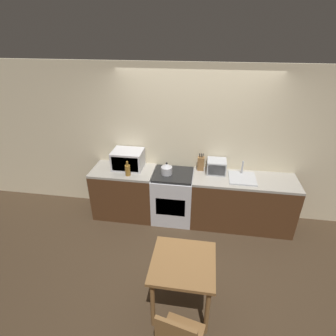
# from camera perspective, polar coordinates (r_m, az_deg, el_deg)

# --- Properties ---
(ground_plane) EXTENTS (16.00, 16.00, 0.00)m
(ground_plane) POSITION_cam_1_polar(r_m,az_deg,el_deg) (4.17, 3.61, -18.43)
(ground_plane) COLOR #3D2D1E
(wall_back) EXTENTS (10.00, 0.06, 2.60)m
(wall_back) POSITION_cam_1_polar(r_m,az_deg,el_deg) (4.45, 5.64, 5.14)
(wall_back) COLOR beige
(wall_back) RESTS_ON ground_plane
(counter_left_run) EXTENTS (1.06, 0.62, 0.90)m
(counter_left_run) POSITION_cam_1_polar(r_m,az_deg,el_deg) (4.75, -9.38, -5.15)
(counter_left_run) COLOR #4C2D19
(counter_left_run) RESTS_ON ground_plane
(counter_right_run) EXTENTS (1.66, 0.62, 0.90)m
(counter_right_run) POSITION_cam_1_polar(r_m,az_deg,el_deg) (4.60, 15.74, -7.13)
(counter_right_run) COLOR #4C2D19
(counter_right_run) RESTS_ON ground_plane
(stove_range) EXTENTS (0.67, 0.62, 0.90)m
(stove_range) POSITION_cam_1_polar(r_m,az_deg,el_deg) (4.58, 1.06, -6.15)
(stove_range) COLOR silver
(stove_range) RESTS_ON ground_plane
(kettle) EXTENTS (0.18, 0.18, 0.21)m
(kettle) POSITION_cam_1_polar(r_m,az_deg,el_deg) (4.29, -0.29, -0.20)
(kettle) COLOR #B7B7BC
(kettle) RESTS_ON stove_range
(microwave) EXTENTS (0.51, 0.39, 0.32)m
(microwave) POSITION_cam_1_polar(r_m,az_deg,el_deg) (4.50, -8.69, 1.87)
(microwave) COLOR silver
(microwave) RESTS_ON counter_left_run
(bottle) EXTENTS (0.09, 0.09, 0.25)m
(bottle) POSITION_cam_1_polar(r_m,az_deg,el_deg) (4.30, -8.77, -0.42)
(bottle) COLOR olive
(bottle) RESTS_ON counter_left_run
(knife_block) EXTENTS (0.11, 0.08, 0.30)m
(knife_block) POSITION_cam_1_polar(r_m,az_deg,el_deg) (4.43, 7.16, 0.99)
(knife_block) COLOR brown
(knife_block) RESTS_ON counter_right_run
(toaster_oven) EXTENTS (0.31, 0.28, 0.22)m
(toaster_oven) POSITION_cam_1_polar(r_m,az_deg,el_deg) (4.39, 10.50, 0.34)
(toaster_oven) COLOR #ADAFB5
(toaster_oven) RESTS_ON counter_right_run
(sink_basin) EXTENTS (0.42, 0.43, 0.24)m
(sink_basin) POSITION_cam_1_polar(r_m,az_deg,el_deg) (4.36, 15.86, -2.02)
(sink_basin) COLOR #ADAFB5
(sink_basin) RESTS_ON counter_right_run
(dining_table) EXTENTS (0.71, 0.70, 0.75)m
(dining_table) POSITION_cam_1_polar(r_m,az_deg,el_deg) (3.17, 3.27, -21.09)
(dining_table) COLOR brown
(dining_table) RESTS_ON ground_plane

